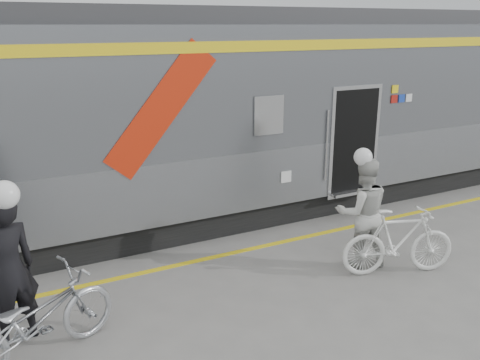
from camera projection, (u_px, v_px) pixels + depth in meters
ground at (249, 329)px, 6.62m from camera, size 90.00×90.00×0.00m
train at (223, 114)px, 10.30m from camera, size 24.00×3.17×4.10m
safety_strip at (188, 263)px, 8.44m from camera, size 24.00×0.12×0.01m
man at (8, 271)px, 6.10m from camera, size 0.82×0.69×1.93m
bicycle_left at (35, 321)px, 5.85m from camera, size 2.14×1.40×1.06m
woman at (362, 212)px, 8.18m from camera, size 1.05×0.93×1.81m
bicycle_right at (399, 241)px, 7.95m from camera, size 1.89×1.08×1.09m
helmet_woman at (367, 149)px, 7.87m from camera, size 0.29×0.29×0.29m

